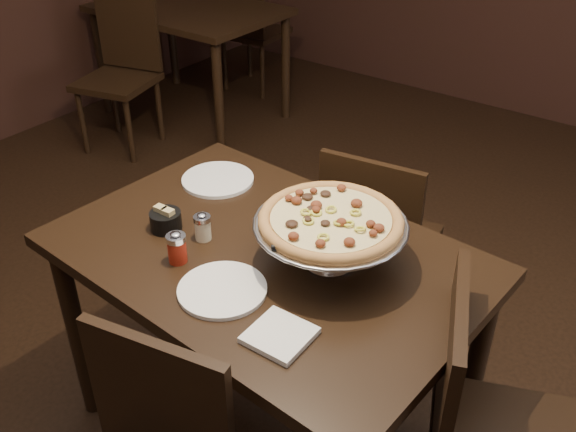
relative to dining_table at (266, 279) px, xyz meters
The scene contains 15 objects.
room 0.68m from the dining_table, 106.51° to the left, with size 6.04×7.04×2.84m.
dining_table is the anchor object (origin of this frame).
background_table 3.03m from the dining_table, 138.60° to the left, with size 1.30×0.86×0.81m.
pizza_stand 0.33m from the dining_table, 18.65° to the left, with size 0.46×0.46×0.19m.
parmesan_shaker 0.26m from the dining_table, 162.23° to the right, with size 0.06×0.06×0.10m.
pepper_flake_shaker 0.31m from the dining_table, 132.54° to the right, with size 0.06×0.06×0.11m.
packet_caddy 0.38m from the dining_table, 164.41° to the right, with size 0.10×0.10×0.08m.
napkin_stack 0.41m from the dining_table, 46.42° to the right, with size 0.16×0.16×0.02m, color white.
plate_left 0.50m from the dining_table, 149.74° to the left, with size 0.27×0.27×0.01m, color white.
plate_near 0.26m from the dining_table, 84.59° to the right, with size 0.26×0.26×0.01m, color white.
serving_spatula 0.33m from the dining_table, 29.52° to the right, with size 0.16×0.16×0.02m.
chair_far 0.75m from the dining_table, 88.83° to the left, with size 0.47×0.47×0.90m.
chair_side 0.79m from the dining_table, ahead, with size 0.59×0.59×0.97m.
bg_chair_far 3.47m from the dining_table, 130.41° to the left, with size 0.49×0.49×0.96m.
bg_chair_near 2.69m from the dining_table, 149.15° to the left, with size 0.56×0.56×0.97m.
Camera 1 is at (1.09, -1.27, 2.01)m, focal length 40.00 mm.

